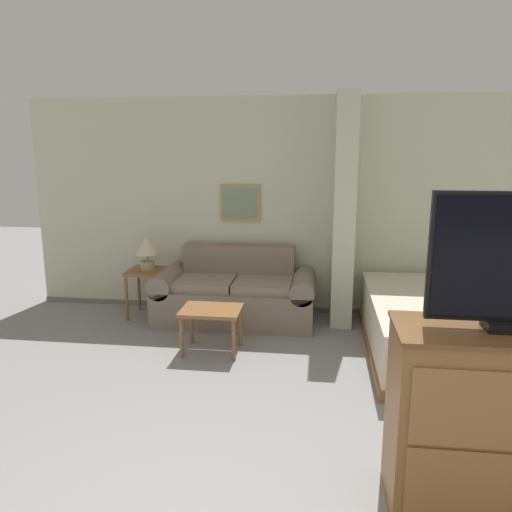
% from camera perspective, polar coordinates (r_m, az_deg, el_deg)
% --- Properties ---
extents(wall_back, '(6.29, 0.16, 2.60)m').
position_cam_1_polar(wall_back, '(6.10, 3.13, 5.56)').
color(wall_back, beige).
rests_on(wall_back, ground_plane).
extents(wall_partition_pillar, '(0.24, 0.58, 2.60)m').
position_cam_1_polar(wall_partition_pillar, '(5.75, 10.00, 5.04)').
color(wall_partition_pillar, beige).
rests_on(wall_partition_pillar, ground_plane).
extents(couch, '(1.86, 0.84, 0.85)m').
position_cam_1_polar(couch, '(5.89, -2.38, -4.41)').
color(couch, gray).
rests_on(couch, ground_plane).
extents(coffee_table, '(0.59, 0.46, 0.45)m').
position_cam_1_polar(coffee_table, '(4.99, -5.13, -6.72)').
color(coffee_table, brown).
rests_on(coffee_table, ground_plane).
extents(side_table, '(0.46, 0.46, 0.58)m').
position_cam_1_polar(side_table, '(6.13, -12.22, -2.39)').
color(side_table, brown).
rests_on(side_table, ground_plane).
extents(table_lamp, '(0.28, 0.28, 0.40)m').
position_cam_1_polar(table_lamp, '(6.05, -12.37, 0.89)').
color(table_lamp, tan).
rests_on(table_lamp, side_table).
extents(tv_dresser, '(1.16, 0.52, 1.07)m').
position_cam_1_polar(tv_dresser, '(3.16, 25.88, -16.74)').
color(tv_dresser, brown).
rests_on(tv_dresser, ground_plane).
extents(bed, '(1.56, 2.17, 0.56)m').
position_cam_1_polar(bed, '(5.31, 21.11, -7.49)').
color(bed, brown).
rests_on(bed, ground_plane).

